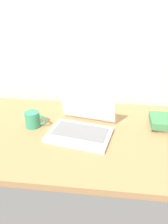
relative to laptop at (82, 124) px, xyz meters
name	(u,v)px	position (x,y,z in m)	size (l,w,h in m)	color
desk	(88,135)	(0.03, -0.01, -0.06)	(1.60, 0.76, 0.03)	#A87A4C
laptop	(82,124)	(0.00, 0.00, 0.00)	(0.35, 0.33, 0.21)	silver
coffee_mug	(33,119)	(-0.27, 0.02, 0.00)	(0.12, 0.08, 0.09)	#338C66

